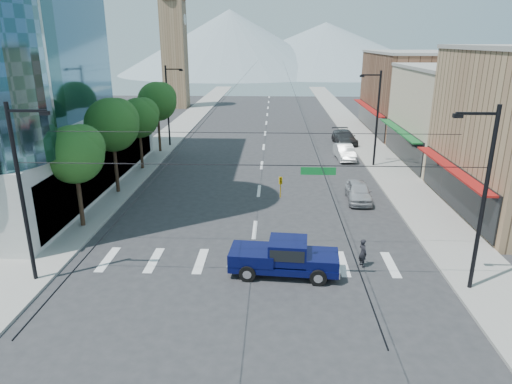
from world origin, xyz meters
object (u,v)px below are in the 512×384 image
(pedestrian, at_px, (363,253))
(parked_car_far, at_px, (344,137))
(parked_car_near, at_px, (358,191))
(parked_car_mid, at_px, (345,152))
(pickup_truck, at_px, (283,256))

(pedestrian, xyz_separation_m, parked_car_far, (3.40, 30.61, 0.01))
(parked_car_far, bearing_deg, parked_car_near, -100.18)
(pedestrian, relative_size, parked_car_mid, 0.34)
(pedestrian, xyz_separation_m, parked_car_near, (1.60, 10.65, -0.05))
(pedestrian, bearing_deg, parked_car_far, -29.76)
(pedestrian, distance_m, parked_car_near, 10.77)
(parked_car_far, bearing_deg, pedestrian, -101.37)
(pedestrian, relative_size, parked_car_far, 0.29)
(pickup_truck, relative_size, parked_car_near, 1.34)
(parked_car_mid, bearing_deg, pickup_truck, -108.97)
(parked_car_mid, distance_m, parked_car_far, 7.24)
(pickup_truck, height_order, parked_car_mid, pickup_truck)
(pickup_truck, distance_m, parked_car_mid, 25.35)
(pedestrian, height_order, parked_car_far, parked_car_far)
(parked_car_near, bearing_deg, parked_car_far, 87.28)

